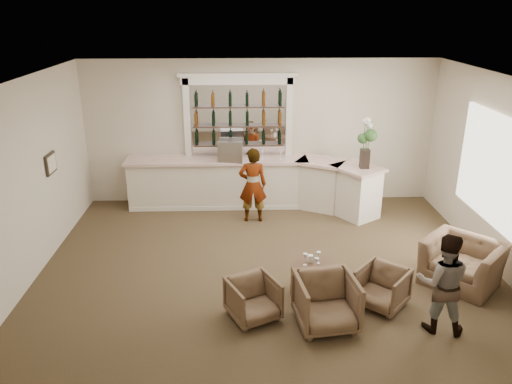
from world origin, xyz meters
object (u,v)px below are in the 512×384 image
flower_vase (366,140)px  armchair_center (326,302)px  armchair_right (382,287)px  bar_counter (254,183)px  cocktail_table (312,280)px  armchair_left (253,299)px  espresso_machine (231,150)px  armchair_far (462,263)px  guest (443,283)px  sommelier (253,185)px

flower_vase → armchair_center: bearing=-109.9°
armchair_right → flower_vase: 3.76m
armchair_center → bar_counter: bearing=93.4°
cocktail_table → armchair_left: armchair_left is taller
bar_counter → armchair_right: bearing=-65.8°
armchair_right → espresso_machine: 4.84m
armchair_left → espresso_machine: size_ratio=1.29×
armchair_right → flower_vase: flower_vase is taller
armchair_left → bar_counter: bearing=62.3°
bar_counter → espresso_machine: espresso_machine is taller
armchair_right → armchair_far: bearing=63.6°
espresso_machine → flower_vase: flower_vase is taller
bar_counter → guest: guest is taller
espresso_machine → flower_vase: (2.84, -0.64, 0.37)m
bar_counter → sommelier: (-0.05, -0.77, 0.24)m
armchair_far → espresso_machine: bearing=-176.9°
bar_counter → flower_vase: (2.33, -0.68, 1.18)m
guest → armchair_left: size_ratio=2.16×
flower_vase → bar_counter: bearing=163.8°
cocktail_table → flower_vase: (1.50, 3.07, 1.50)m
bar_counter → sommelier: size_ratio=3.52×
armchair_center → flower_vase: bearing=62.3°
sommelier → armchair_far: sommelier is taller
armchair_right → armchair_left: bearing=-131.5°
cocktail_table → armchair_far: armchair_far is taller
armchair_right → cocktail_table: bearing=-159.0°
flower_vase → sommelier: bearing=-177.8°
guest → armchair_left: guest is taller
guest → armchair_right: (-0.65, 0.61, -0.43)m
espresso_machine → sommelier: bearing=-52.9°
guest → espresso_machine: 5.61m
sommelier → armchair_center: size_ratio=1.89×
guest → armchair_far: 1.55m
cocktail_table → flower_vase: flower_vase is taller
bar_counter → armchair_far: bar_counter is taller
guest → armchair_right: guest is taller
armchair_left → armchair_far: (3.50, 0.88, 0.06)m
cocktail_table → armchair_right: armchair_right is taller
armchair_far → flower_vase: 3.30m
bar_counter → cocktail_table: (0.82, -3.74, -0.32)m
cocktail_table → sommelier: (-0.87, 2.97, 0.56)m
cocktail_table → armchair_far: 2.55m
bar_counter → sommelier: 0.81m
armchair_right → guest: bearing=-2.2°
armchair_right → armchair_far: (1.51, 0.62, 0.06)m
armchair_left → armchair_center: 1.07m
sommelier → guest: sommelier is taller
armchair_far → bar_counter: bearing=178.8°
cocktail_table → flower_vase: bearing=63.9°
bar_counter → armchair_center: bearing=-78.9°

